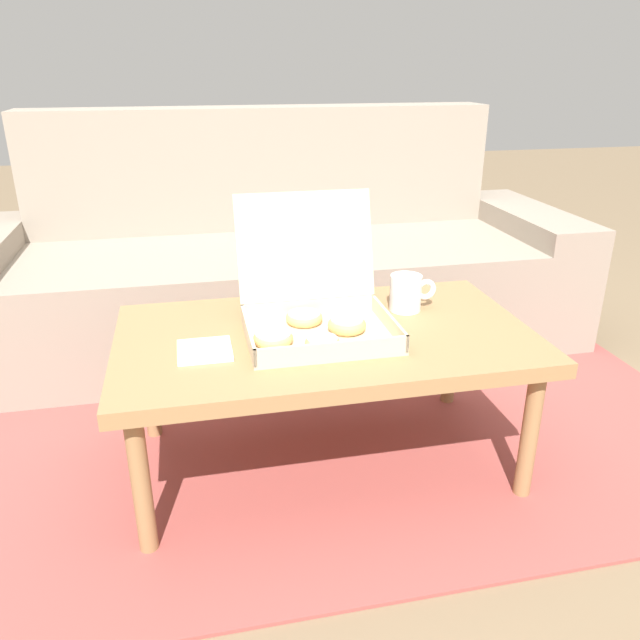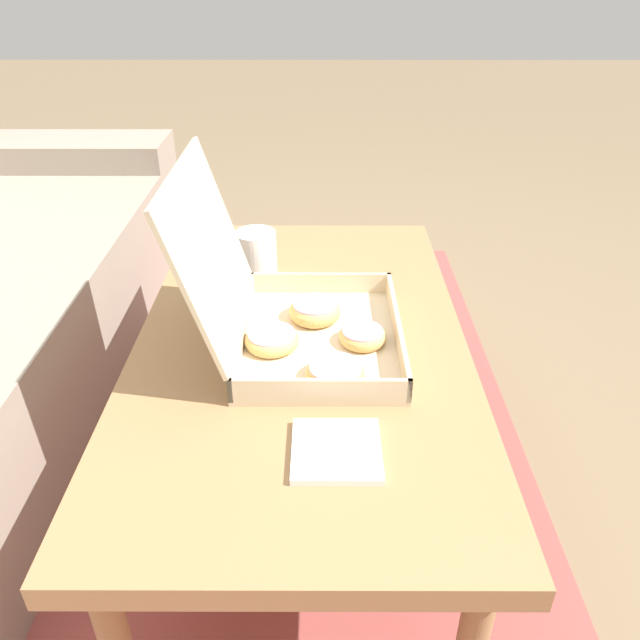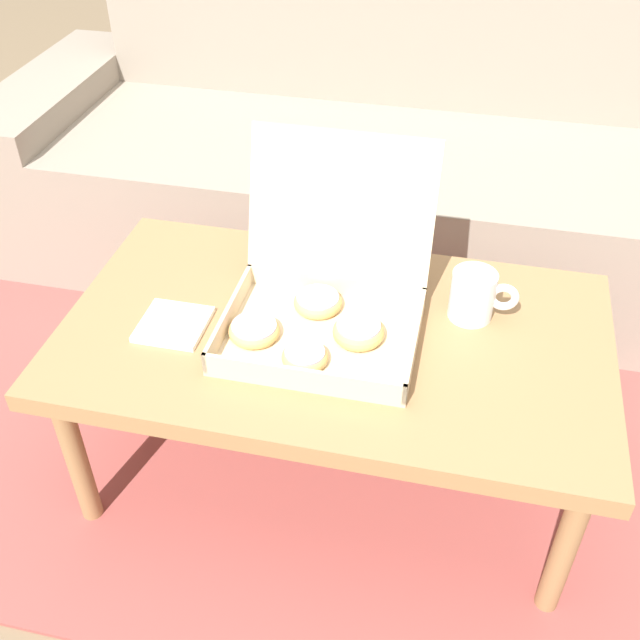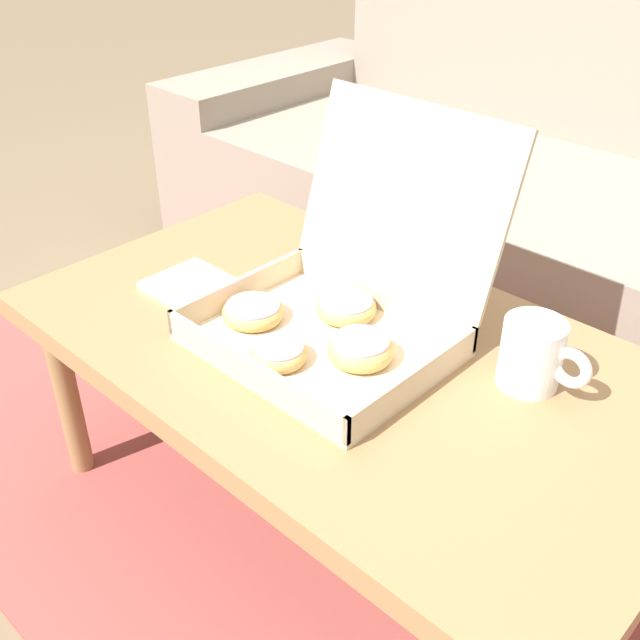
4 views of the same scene
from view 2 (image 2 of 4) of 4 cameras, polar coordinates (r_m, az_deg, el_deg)
ground_plane at (r=1.46m, az=-6.74°, el=-15.35°), size 12.00×12.00×0.00m
area_rug at (r=1.52m, az=-18.45°, el=-14.54°), size 2.51×1.91×0.01m
coffee_table at (r=1.20m, az=-1.70°, el=-3.14°), size 1.08×0.62×0.41m
pastry_box at (r=1.12m, az=-2.37°, el=0.28°), size 0.37×0.38×0.33m
coffee_mug at (r=1.39m, az=-5.82°, el=6.12°), size 0.13×0.09×0.10m
napkin_stack at (r=0.93m, az=1.51°, el=-11.83°), size 0.13×0.13×0.01m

